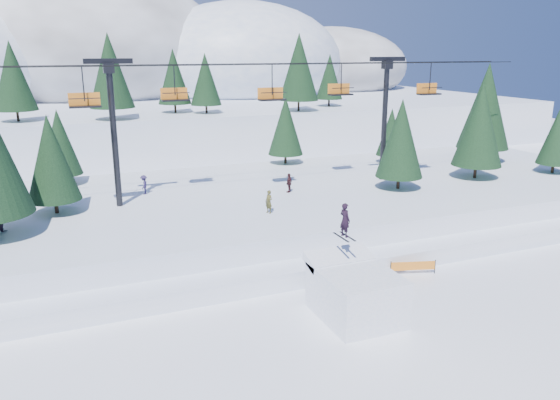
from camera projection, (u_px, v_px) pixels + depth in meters
name	position (u px, v px, depth m)	size (l,w,h in m)	color
ground	(353.00, 327.00, 27.15)	(160.00, 160.00, 0.00)	white
mid_shelf	(239.00, 209.00, 42.87)	(70.00, 22.00, 2.50)	white
berm	(289.00, 261.00, 34.14)	(70.00, 6.00, 1.10)	white
mountain_ridge	(101.00, 73.00, 88.13)	(119.00, 60.00, 26.46)	white
jump_kicker	(355.00, 291.00, 28.01)	(3.66, 4.99, 5.68)	white
chairlift	(252.00, 105.00, 41.20)	(46.00, 3.21, 10.28)	black
conifer_stand	(248.00, 134.00, 41.88)	(62.82, 17.76, 10.15)	black
distant_skiers	(210.00, 188.00, 40.74)	(31.72, 9.33, 1.81)	#2D244B
banner_near	(413.00, 266.00, 33.40)	(2.75, 0.85, 0.90)	black
banner_far	(416.00, 249.00, 36.28)	(2.86, 0.19, 0.90)	black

